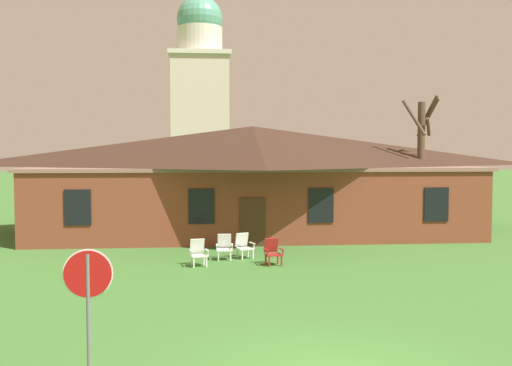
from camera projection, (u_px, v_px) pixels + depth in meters
brick_building at (252, 178)px, 30.22m from camera, size 21.48×10.40×5.35m
dome_tower at (200, 102)px, 50.21m from camera, size 5.18×5.18×17.98m
stop_sign at (88, 295)px, 9.55m from camera, size 0.81×0.08×2.60m
lawn_chair_by_porch at (198, 252)px, 21.17m from camera, size 0.72×0.77×0.96m
lawn_chair_near_door at (224, 246)px, 22.39m from camera, size 0.65×0.68×0.96m
lawn_chair_left_end at (244, 245)px, 22.67m from camera, size 0.78×0.83×0.96m
lawn_chair_middle at (273, 251)px, 21.38m from camera, size 0.72×0.76×0.96m
bare_tree_beside_building at (421, 159)px, 28.81m from camera, size 1.85×1.84×6.82m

